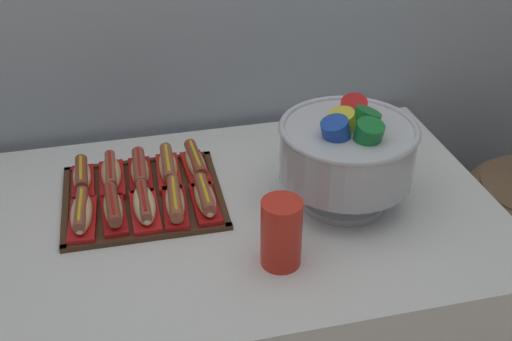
# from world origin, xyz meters

# --- Properties ---
(buffet_table) EXTENTS (1.39, 0.86, 0.78)m
(buffet_table) POSITION_xyz_m (0.00, 0.00, 0.41)
(buffet_table) COLOR white
(buffet_table) RESTS_ON ground_plane
(serving_tray) EXTENTS (0.41, 0.37, 0.01)m
(serving_tray) POSITION_xyz_m (-0.19, 0.10, 0.79)
(serving_tray) COLOR #472B19
(serving_tray) RESTS_ON buffet_table
(hot_dog_0) EXTENTS (0.07, 0.18, 0.06)m
(hot_dog_0) POSITION_xyz_m (-0.34, 0.02, 0.81)
(hot_dog_0) COLOR red
(hot_dog_0) RESTS_ON serving_tray
(hot_dog_1) EXTENTS (0.06, 0.17, 0.06)m
(hot_dog_1) POSITION_xyz_m (-0.27, 0.02, 0.82)
(hot_dog_1) COLOR #B21414
(hot_dog_1) RESTS_ON serving_tray
(hot_dog_2) EXTENTS (0.07, 0.18, 0.06)m
(hot_dog_2) POSITION_xyz_m (-0.19, 0.02, 0.82)
(hot_dog_2) COLOR red
(hot_dog_2) RESTS_ON serving_tray
(hot_dog_3) EXTENTS (0.07, 0.18, 0.06)m
(hot_dog_3) POSITION_xyz_m (-0.12, 0.02, 0.81)
(hot_dog_3) COLOR #B21414
(hot_dog_3) RESTS_ON serving_tray
(hot_dog_4) EXTENTS (0.06, 0.18, 0.06)m
(hot_dog_4) POSITION_xyz_m (-0.04, 0.02, 0.82)
(hot_dog_4) COLOR #B21414
(hot_dog_4) RESTS_ON serving_tray
(hot_dog_5) EXTENTS (0.06, 0.16, 0.06)m
(hot_dog_5) POSITION_xyz_m (-0.34, 0.19, 0.82)
(hot_dog_5) COLOR red
(hot_dog_5) RESTS_ON serving_tray
(hot_dog_6) EXTENTS (0.07, 0.18, 0.06)m
(hot_dog_6) POSITION_xyz_m (-0.27, 0.19, 0.82)
(hot_dog_6) COLOR red
(hot_dog_6) RESTS_ON serving_tray
(hot_dog_7) EXTENTS (0.06, 0.18, 0.06)m
(hot_dog_7) POSITION_xyz_m (-0.19, 0.19, 0.81)
(hot_dog_7) COLOR #B21414
(hot_dog_7) RESTS_ON serving_tray
(hot_dog_8) EXTENTS (0.07, 0.19, 0.06)m
(hot_dog_8) POSITION_xyz_m (-0.12, 0.18, 0.82)
(hot_dog_8) COLOR red
(hot_dog_8) RESTS_ON serving_tray
(hot_dog_9) EXTENTS (0.07, 0.18, 0.06)m
(hot_dog_9) POSITION_xyz_m (-0.04, 0.18, 0.82)
(hot_dog_9) COLOR red
(hot_dog_9) RESTS_ON serving_tray
(punch_bowl) EXTENTS (0.34, 0.34, 0.27)m
(punch_bowl) POSITION_xyz_m (0.31, -0.03, 0.93)
(punch_bowl) COLOR silver
(punch_bowl) RESTS_ON buffet_table
(cup_stack) EXTENTS (0.09, 0.09, 0.16)m
(cup_stack) POSITION_xyz_m (0.09, -0.22, 0.86)
(cup_stack) COLOR red
(cup_stack) RESTS_ON buffet_table
(donut) EXTENTS (0.13, 0.13, 0.04)m
(donut) POSITION_xyz_m (0.52, 0.28, 0.80)
(donut) COLOR silver
(donut) RESTS_ON buffet_table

